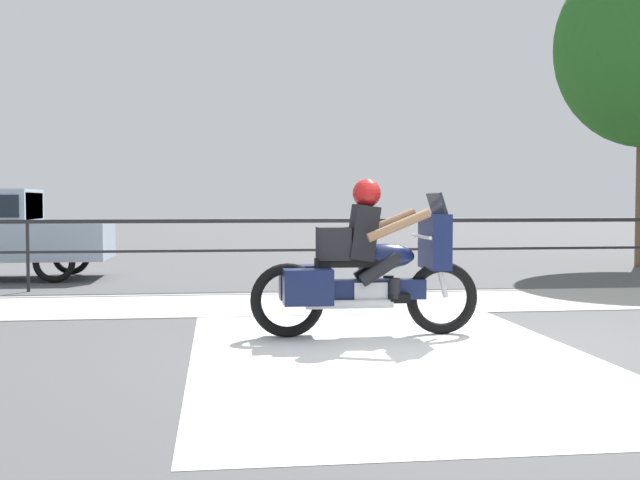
# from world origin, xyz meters

# --- Properties ---
(ground_plane) EXTENTS (120.00, 120.00, 0.00)m
(ground_plane) POSITION_xyz_m (0.00, 0.00, 0.00)
(ground_plane) COLOR #4C4C4F
(sidewalk_band) EXTENTS (44.00, 2.40, 0.01)m
(sidewalk_band) POSITION_xyz_m (0.00, 3.40, 0.01)
(sidewalk_band) COLOR #A8A59E
(sidewalk_band) RESTS_ON ground
(crosswalk_band) EXTENTS (3.52, 6.00, 0.01)m
(crosswalk_band) POSITION_xyz_m (-0.73, -0.20, 0.00)
(crosswalk_band) COLOR silver
(crosswalk_band) RESTS_ON ground
(fence_railing) EXTENTS (36.00, 0.05, 1.09)m
(fence_railing) POSITION_xyz_m (0.00, 5.30, 0.86)
(fence_railing) COLOR #232326
(fence_railing) RESTS_ON ground
(motorcycle) EXTENTS (2.35, 0.76, 1.60)m
(motorcycle) POSITION_xyz_m (-0.77, 0.73, 0.71)
(motorcycle) COLOR black
(motorcycle) RESTS_ON ground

